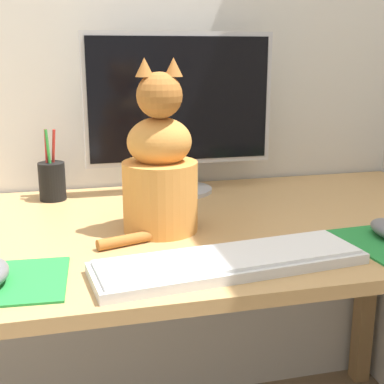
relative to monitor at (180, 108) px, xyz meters
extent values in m
cube|color=tan|center=(-0.06, -0.27, -0.23)|extent=(1.45, 0.73, 0.02)
cube|color=olive|center=(0.62, 0.06, -0.58)|extent=(0.05, 0.05, 0.68)
cylinder|color=#B2B2B7|center=(0.00, 0.00, -0.22)|extent=(0.17, 0.17, 0.01)
cylinder|color=#B2B2B7|center=(0.00, 0.00, -0.18)|extent=(0.04, 0.04, 0.07)
cube|color=#B2B2B7|center=(0.00, 0.00, 0.02)|extent=(0.49, 0.02, 0.33)
cube|color=black|center=(0.00, -0.01, 0.02)|extent=(0.46, 0.00, 0.31)
cube|color=silver|center=(-0.03, -0.52, -0.21)|extent=(0.49, 0.18, 0.02)
cube|color=white|center=(-0.03, -0.52, -0.20)|extent=(0.47, 0.17, 0.01)
cube|color=#238438|center=(-0.40, -0.49, -0.22)|extent=(0.22, 0.19, 0.00)
cylinder|color=#D6893D|center=(-0.11, -0.29, -0.15)|extent=(0.16, 0.16, 0.14)
ellipsoid|color=#D6893D|center=(-0.11, -0.29, -0.04)|extent=(0.14, 0.12, 0.10)
sphere|color=#A36028|center=(-0.11, -0.31, 0.06)|extent=(0.10, 0.10, 0.09)
cone|color=#A36028|center=(-0.14, -0.30, 0.11)|extent=(0.04, 0.04, 0.04)
cone|color=#A36028|center=(-0.08, -0.31, 0.11)|extent=(0.04, 0.04, 0.04)
cylinder|color=#A36028|center=(-0.15, -0.36, -0.21)|extent=(0.20, 0.08, 0.02)
cylinder|color=black|center=(-0.33, 0.00, -0.17)|extent=(0.07, 0.07, 0.09)
cylinder|color=green|center=(-0.33, 0.00, -0.11)|extent=(0.01, 0.01, 0.14)
cylinder|color=red|center=(-0.34, 0.00, -0.11)|extent=(0.01, 0.01, 0.14)
cylinder|color=red|center=(-0.32, 0.01, -0.11)|extent=(0.02, 0.02, 0.14)
camera|label=1|loc=(-0.30, -1.34, 0.14)|focal=50.00mm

